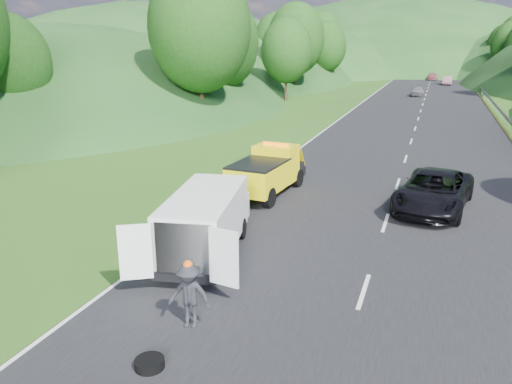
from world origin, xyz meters
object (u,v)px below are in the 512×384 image
at_px(suitcase, 159,223).
at_px(spare_tire, 150,368).
at_px(woman, 201,233).
at_px(tow_truck, 268,171).
at_px(white_van, 206,220).
at_px(child, 239,237).
at_px(worker, 191,326).
at_px(passing_suv, 432,210).

height_order(suitcase, spare_tire, suitcase).
distance_m(woman, spare_tire, 8.07).
bearing_deg(tow_truck, suitcase, -107.34).
relative_size(white_van, woman, 4.01).
relative_size(woman, child, 1.76).
bearing_deg(worker, spare_tire, -101.35).
height_order(tow_truck, white_van, tow_truck).
distance_m(tow_truck, suitcase, 6.36).
height_order(worker, passing_suv, worker).
bearing_deg(white_van, passing_suv, 35.84).
bearing_deg(tow_truck, worker, -76.34).
distance_m(worker, spare_tire, 1.80).
bearing_deg(tow_truck, woman, -92.71).
height_order(woman, worker, worker).
relative_size(white_van, spare_tire, 9.92).
relative_size(tow_truck, suitcase, 9.28).
relative_size(child, suitcase, 1.57).
relative_size(woman, passing_suv, 0.28).
distance_m(suitcase, spare_tire, 8.50).
relative_size(woman, worker, 0.96).
height_order(woman, spare_tire, woman).
height_order(child, passing_suv, passing_suv).
xyz_separation_m(tow_truck, woman, (-0.73, -5.59, -1.11)).
bearing_deg(suitcase, tow_truck, 67.92).
bearing_deg(woman, tow_truck, -18.14).
height_order(tow_truck, child, tow_truck).
height_order(woman, child, woman).
distance_m(child, suitcase, 3.12).
bearing_deg(white_van, spare_tire, -87.62).
distance_m(tow_truck, white_van, 7.29).
height_order(worker, suitcase, worker).
relative_size(child, spare_tire, 1.41).
distance_m(woman, worker, 6.41).
xyz_separation_m(child, spare_tire, (1.02, -7.79, 0.00)).
bearing_deg(woman, spare_tire, -172.93).
distance_m(child, passing_suv, 8.71).
xyz_separation_m(worker, passing_suv, (5.51, 11.68, 0.00)).
bearing_deg(child, worker, -47.02).
distance_m(worker, passing_suv, 12.91).
distance_m(white_van, woman, 2.33).
bearing_deg(passing_suv, spare_tire, -103.55).
height_order(white_van, worker, white_van).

